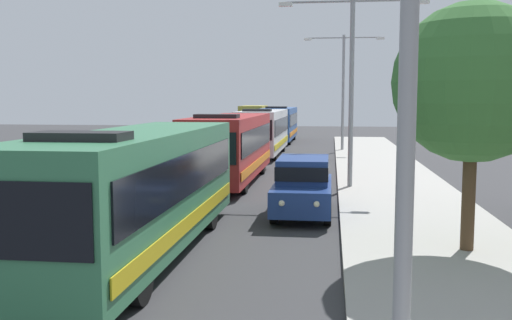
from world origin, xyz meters
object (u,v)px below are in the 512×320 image
(streetlamp_mid, at_px, (352,70))
(bus_lead, at_px, (140,187))
(white_suv, at_px, (303,184))
(bus_second_in_line, at_px, (231,145))
(box_truck_oncoming, at_px, (252,120))
(bus_middle, at_px, (263,131))
(streetlamp_far, at_px, (343,80))
(roadside_tree, at_px, (473,83))
(bus_fourth_in_line, at_px, (280,123))

(streetlamp_mid, bearing_deg, bus_lead, -115.95)
(white_suv, bearing_deg, streetlamp_mid, 73.16)
(bus_second_in_line, relative_size, box_truck_oncoming, 1.45)
(bus_lead, bearing_deg, bus_middle, 90.00)
(streetlamp_far, bearing_deg, white_suv, -94.10)
(box_truck_oncoming, xyz_separation_m, streetlamp_mid, (8.70, -33.18, 3.30))
(bus_second_in_line, relative_size, roadside_tree, 1.79)
(roadside_tree, bearing_deg, streetlamp_far, 95.10)
(roadside_tree, bearing_deg, bus_second_in_line, 123.94)
(bus_second_in_line, bearing_deg, roadside_tree, -56.06)
(white_suv, bearing_deg, bus_second_in_line, 116.95)
(bus_fourth_in_line, bearing_deg, white_suv, -83.52)
(box_truck_oncoming, bearing_deg, bus_second_in_line, -84.02)
(bus_middle, bearing_deg, bus_second_in_line, -90.00)
(bus_middle, distance_m, white_suv, 20.45)
(streetlamp_mid, xyz_separation_m, streetlamp_far, (-0.00, 18.11, 0.19))
(bus_second_in_line, distance_m, bus_fourth_in_line, 25.27)
(box_truck_oncoming, relative_size, streetlamp_mid, 0.93)
(bus_lead, height_order, box_truck_oncoming, bus_lead)
(bus_second_in_line, bearing_deg, streetlamp_mid, -17.08)
(box_truck_oncoming, bearing_deg, bus_middle, -79.98)
(roadside_tree, bearing_deg, streetlamp_mid, 104.00)
(white_suv, xyz_separation_m, box_truck_oncoming, (-7.00, 38.80, 0.67))
(white_suv, distance_m, streetlamp_far, 24.15)
(bus_second_in_line, bearing_deg, box_truck_oncoming, 95.98)
(bus_middle, relative_size, streetlamp_far, 1.30)
(white_suv, height_order, streetlamp_far, streetlamp_far)
(white_suv, height_order, roadside_tree, roadside_tree)
(roadside_tree, bearing_deg, bus_fourth_in_line, 102.07)
(white_suv, bearing_deg, bus_fourth_in_line, 96.48)
(box_truck_oncoming, distance_m, streetlamp_far, 17.75)
(bus_middle, height_order, bus_fourth_in_line, same)
(bus_lead, bearing_deg, streetlamp_mid, 64.05)
(bus_second_in_line, relative_size, bus_middle, 1.00)
(bus_fourth_in_line, bearing_deg, bus_lead, -90.00)
(bus_fourth_in_line, xyz_separation_m, white_suv, (3.70, -32.54, -0.66))
(bus_fourth_in_line, xyz_separation_m, roadside_tree, (7.92, -37.03, 2.50))
(bus_lead, relative_size, streetlamp_mid, 1.39)
(bus_fourth_in_line, relative_size, white_suv, 2.25)
(bus_fourth_in_line, bearing_deg, roadside_tree, -77.93)
(bus_middle, xyz_separation_m, bus_fourth_in_line, (-0.00, 12.44, -0.00))
(box_truck_oncoming, bearing_deg, streetlamp_far, -60.01)
(bus_middle, xyz_separation_m, streetlamp_mid, (5.40, -14.49, 3.31))
(roadside_tree, bearing_deg, white_suv, 133.23)
(bus_second_in_line, distance_m, streetlamp_far, 17.66)
(bus_fourth_in_line, height_order, roadside_tree, roadside_tree)
(white_suv, distance_m, roadside_tree, 6.92)
(streetlamp_mid, xyz_separation_m, roadside_tree, (2.52, -10.10, -0.81))
(bus_fourth_in_line, relative_size, streetlamp_far, 1.27)
(bus_lead, height_order, streetlamp_far, streetlamp_far)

